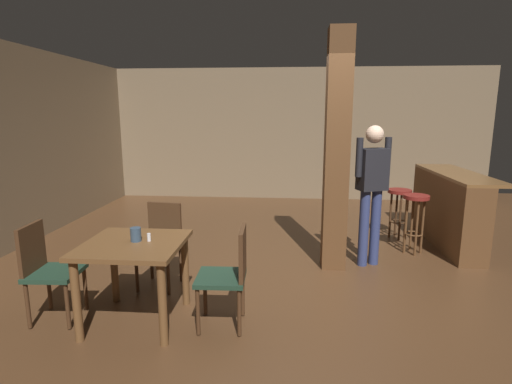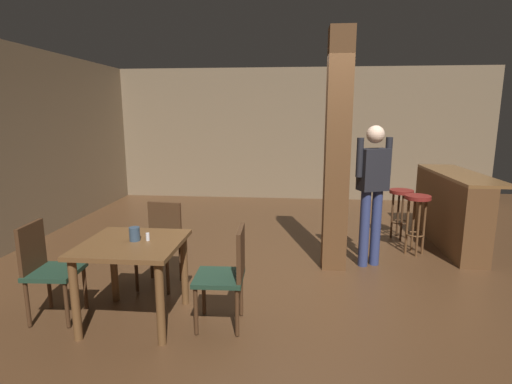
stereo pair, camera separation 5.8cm
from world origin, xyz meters
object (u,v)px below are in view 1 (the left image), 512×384
(chair_north, at_px, (161,240))
(bar_stool_near, at_px, (415,210))
(dining_table, at_px, (134,257))
(standing_person, at_px, (372,186))
(bar_counter, at_px, (447,208))
(bar_stool_mid, at_px, (399,202))
(salt_shaker, at_px, (149,237))
(chair_west, at_px, (46,267))
(napkin_cup, at_px, (136,234))
(chair_east, at_px, (229,272))

(chair_north, bearing_deg, bar_stool_near, 22.40)
(dining_table, bearing_deg, standing_person, 33.80)
(standing_person, bearing_deg, bar_counter, 36.32)
(dining_table, xyz_separation_m, standing_person, (2.36, 1.58, 0.39))
(bar_stool_mid, bearing_deg, salt_shaker, -136.96)
(chair_north, distance_m, bar_counter, 4.02)
(standing_person, bearing_deg, chair_west, -152.98)
(chair_west, distance_m, bar_counter, 5.11)
(chair_north, bearing_deg, salt_shaker, -79.24)
(salt_shaker, relative_size, bar_counter, 0.04)
(chair_north, xyz_separation_m, standing_person, (2.37, 0.79, 0.50))
(salt_shaker, relative_size, bar_stool_mid, 0.10)
(bar_counter, bearing_deg, napkin_cup, -145.55)
(salt_shaker, distance_m, bar_stool_near, 3.54)
(standing_person, distance_m, bar_counter, 1.65)
(bar_stool_mid, bearing_deg, napkin_cup, -137.94)
(chair_north, height_order, bar_stool_mid, chair_north)
(chair_east, relative_size, bar_stool_mid, 1.20)
(chair_north, xyz_separation_m, napkin_cup, (0.03, -0.76, 0.30))
(bar_stool_near, bearing_deg, standing_person, -145.41)
(chair_east, bearing_deg, napkin_cup, 176.80)
(chair_north, relative_size, bar_stool_mid, 1.20)
(salt_shaker, relative_size, bar_stool_near, 0.09)
(chair_west, distance_m, bar_stool_near, 4.37)
(chair_north, height_order, napkin_cup, chair_north)
(bar_stool_near, bearing_deg, napkin_cup, -146.33)
(dining_table, bearing_deg, chair_north, 90.96)
(standing_person, height_order, bar_counter, standing_person)
(bar_stool_near, bearing_deg, chair_north, -157.60)
(chair_east, xyz_separation_m, bar_stool_near, (2.18, 2.06, 0.08))
(dining_table, distance_m, bar_stool_near, 3.66)
(chair_west, relative_size, standing_person, 0.52)
(chair_north, distance_m, bar_stool_mid, 3.60)
(chair_west, bearing_deg, chair_north, 46.20)
(bar_stool_near, bearing_deg, dining_table, -146.02)
(chair_east, height_order, chair_west, same)
(napkin_cup, distance_m, standing_person, 2.81)
(chair_east, xyz_separation_m, napkin_cup, (-0.84, 0.05, 0.30))
(chair_north, bearing_deg, chair_west, -133.80)
(dining_table, height_order, chair_west, chair_west)
(salt_shaker, bearing_deg, chair_north, 100.76)
(bar_counter, bearing_deg, salt_shaker, -144.82)
(chair_north, xyz_separation_m, bar_stool_near, (3.05, 1.26, 0.08))
(chair_east, distance_m, bar_stool_mid, 3.50)
(standing_person, bearing_deg, salt_shaker, -145.48)
(napkin_cup, height_order, standing_person, standing_person)
(chair_west, distance_m, bar_stool_mid, 4.71)
(chair_west, height_order, bar_stool_mid, chair_west)
(chair_east, relative_size, chair_west, 1.00)
(chair_east, bearing_deg, bar_stool_mid, 51.89)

